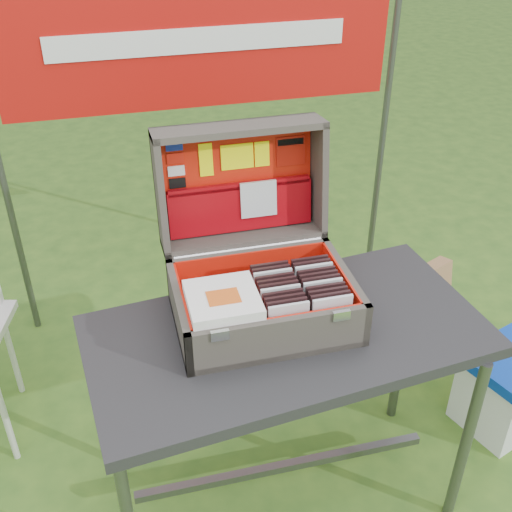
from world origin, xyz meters
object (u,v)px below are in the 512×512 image
object	(u,v)px
table	(284,417)
cooler	(510,387)
suitcase	(259,239)
cardboard_box	(414,320)

from	to	relation	value
table	cooler	world-z (taller)	table
table	cooler	size ratio (longest dim) A/B	3.15
table	suitcase	size ratio (longest dim) A/B	2.20
table	suitcase	xyz separation A→B (m)	(-0.06, 0.13, 0.63)
suitcase	cardboard_box	size ratio (longest dim) A/B	1.22
table	suitcase	distance (m)	0.64
suitcase	cardboard_box	bearing A→B (deg)	26.61
cardboard_box	table	bearing A→B (deg)	-169.00
cooler	table	bearing A→B (deg)	167.29
cooler	cardboard_box	world-z (taller)	cardboard_box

